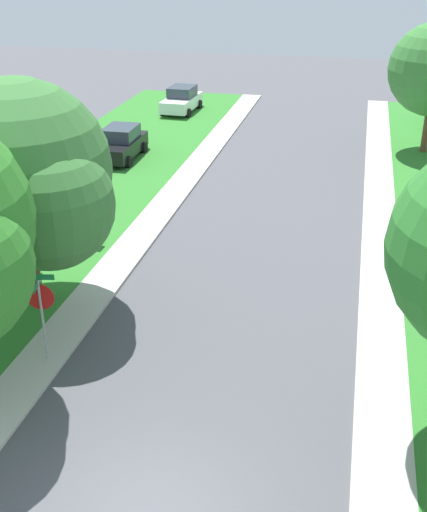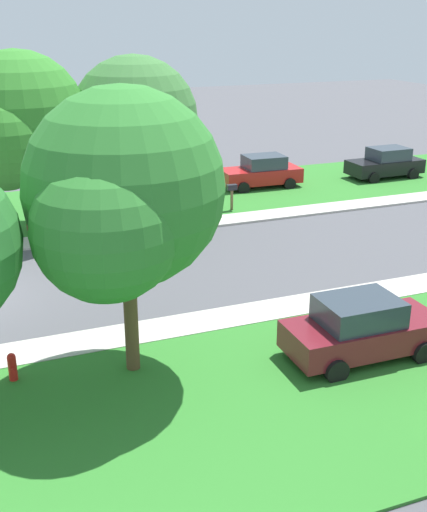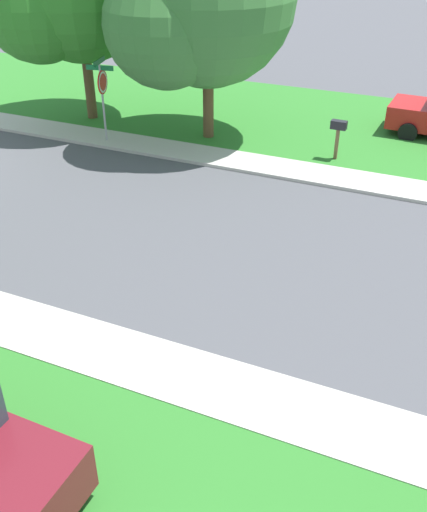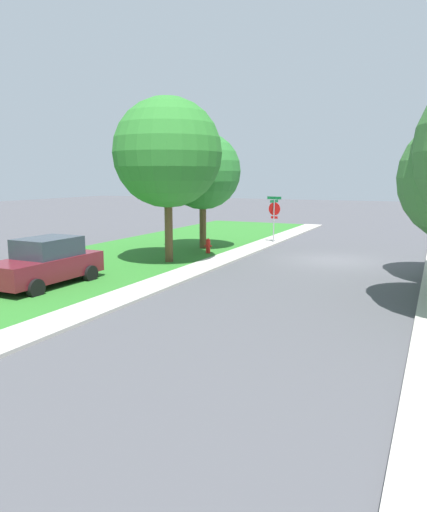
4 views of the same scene
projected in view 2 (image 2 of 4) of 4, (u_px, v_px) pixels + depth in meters
The scene contains 12 objects.
sidewalk_east at pixel (357, 296), 21.54m from camera, with size 1.40×56.00×0.10m, color #B7B2A8.
sidewalk_west at pixel (243, 218), 29.74m from camera, with size 1.40×56.00×0.10m, color #B7B2A8.
lawn_west at pixel (206, 194), 33.84m from camera, with size 8.00×56.00×0.08m, color #2D7528.
stop_sign_far_corner at pixel (79, 196), 26.40m from camera, with size 0.91×0.91×2.77m.
car_maroon_far_down_street at pixel (362, 328), 17.47m from camera, with size 2.09×4.32×1.76m.
car_black_across_road at pixel (386, 163), 36.88m from camera, with size 2.09×4.33×1.76m.
car_red_driveway_right at pixel (261, 172), 34.85m from camera, with size 2.16×4.36×1.76m.
tree_sidewalk_far at pixel (120, 198), 15.15m from camera, with size 5.20×4.83×7.37m.
tree_sidewalk_near at pixel (16, 124), 26.08m from camera, with size 5.88×5.47×7.58m.
tree_sidewalk_mid at pixel (132, 125), 27.74m from camera, with size 5.89×5.48×7.29m.
fire_hydrant at pixel (12, 367), 16.40m from camera, with size 0.38×0.22×0.83m.
mailbox at pixel (232, 191), 30.59m from camera, with size 0.26×0.49×1.31m.
Camera 2 is at (21.32, 0.35, 8.80)m, focal length 45.53 mm.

